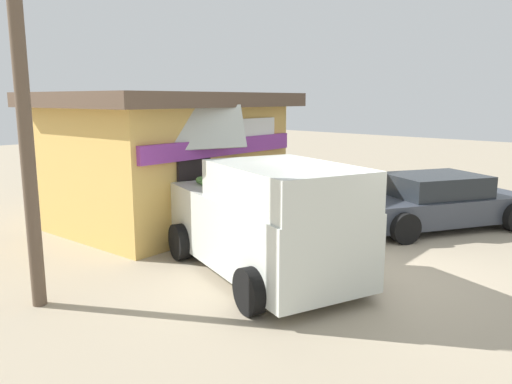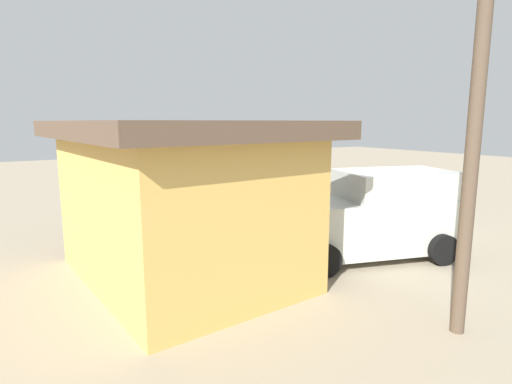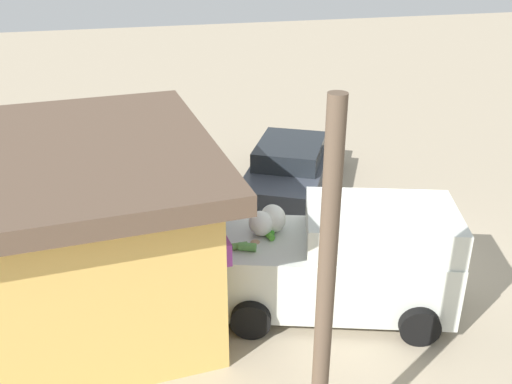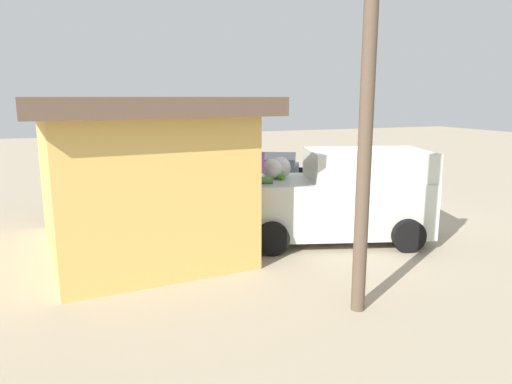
{
  "view_description": "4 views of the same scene",
  "coord_description": "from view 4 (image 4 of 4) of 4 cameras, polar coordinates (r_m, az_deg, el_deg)",
  "views": [
    {
      "loc": [
        -7.12,
        -4.23,
        2.98
      ],
      "look_at": [
        0.34,
        2.93,
        1.04
      ],
      "focal_mm": 35.05,
      "sensor_mm": 36.0,
      "label": 1
    },
    {
      "loc": [
        -7.6,
        8.42,
        3.09
      ],
      "look_at": [
        1.61,
        2.69,
        1.24
      ],
      "focal_mm": 28.9,
      "sensor_mm": 36.0,
      "label": 2
    },
    {
      "loc": [
        -9.25,
        4.83,
        6.43
      ],
      "look_at": [
        1.41,
        2.22,
        1.23
      ],
      "focal_mm": 40.76,
      "sensor_mm": 36.0,
      "label": 3
    },
    {
      "loc": [
        -9.9,
        6.67,
        3.12
      ],
      "look_at": [
        1.1,
        2.34,
        0.73
      ],
      "focal_mm": 33.18,
      "sensor_mm": 36.0,
      "label": 4
    }
  ],
  "objects": [
    {
      "name": "ground_plane",
      "position": [
        12.33,
        12.11,
        -3.46
      ],
      "size": [
        60.0,
        60.0,
        0.0
      ],
      "primitive_type": "plane",
      "color": "tan"
    },
    {
      "name": "storefront_bar",
      "position": [
        10.07,
        -14.31,
        2.45
      ],
      "size": [
        5.78,
        4.57,
        3.11
      ],
      "color": "#E0B259",
      "rests_on": "ground_plane"
    },
    {
      "name": "delivery_van",
      "position": [
        10.5,
        9.76,
        -0.41
      ],
      "size": [
        3.08,
        4.72,
        2.86
      ],
      "color": "silver",
      "rests_on": "ground_plane"
    },
    {
      "name": "parked_sedan",
      "position": [
        15.37,
        1.75,
        1.99
      ],
      "size": [
        4.71,
        3.6,
        1.25
      ],
      "color": "#383D47",
      "rests_on": "ground_plane"
    },
    {
      "name": "vendor_standing",
      "position": [
        11.17,
        -4.61,
        0.36
      ],
      "size": [
        0.45,
        0.52,
        1.7
      ],
      "color": "#726047",
      "rests_on": "ground_plane"
    },
    {
      "name": "customer_bending",
      "position": [
        9.89,
        0.21,
        -1.72
      ],
      "size": [
        0.67,
        0.8,
        1.4
      ],
      "color": "navy",
      "rests_on": "ground_plane"
    },
    {
      "name": "unloaded_banana_pile",
      "position": [
        10.39,
        -5.39,
        -5.08
      ],
      "size": [
        0.78,
        0.91,
        0.4
      ],
      "color": "silver",
      "rests_on": "ground_plane"
    },
    {
      "name": "paint_bucket",
      "position": [
        12.4,
        -2.94,
        -2.21
      ],
      "size": [
        0.31,
        0.31,
        0.39
      ],
      "primitive_type": "cylinder",
      "color": "blue",
      "rests_on": "ground_plane"
    },
    {
      "name": "utility_pole",
      "position": [
        6.78,
        13.01,
        5.73
      ],
      "size": [
        0.2,
        0.2,
        4.96
      ],
      "primitive_type": "cylinder",
      "color": "brown",
      "rests_on": "ground_plane"
    }
  ]
}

